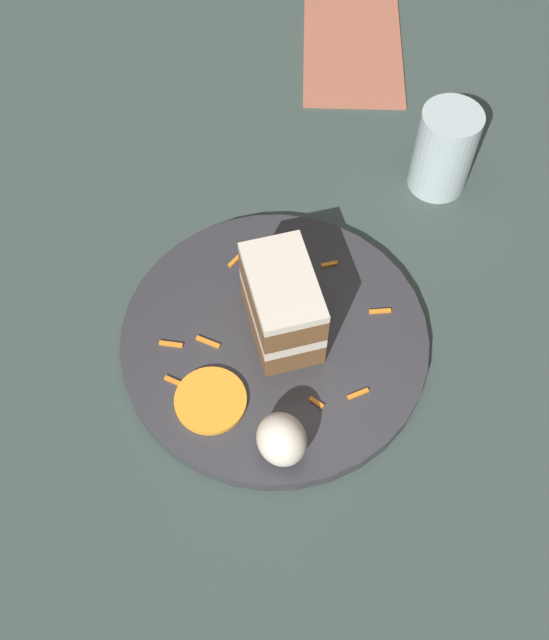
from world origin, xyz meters
The scene contains 9 objects.
ground_plane centered at (0.00, 0.00, 0.00)m, with size 6.00×6.00×0.00m, color black.
dining_table centered at (0.00, 0.00, 0.02)m, with size 1.39×1.19×0.04m, color #384742.
plate centered at (-0.05, 0.01, 0.05)m, with size 0.30×0.30×0.02m, color #333338.
cake_slice centered at (-0.04, 0.00, 0.10)m, with size 0.11×0.08×0.08m.
cream_dollop centered at (-0.16, 0.07, 0.08)m, with size 0.05×0.04×0.05m, color silver.
orange_garnish centered at (-0.08, 0.10, 0.06)m, with size 0.07×0.07×0.01m, color orange.
carrot_shreds_scatter centered at (-0.04, 0.02, 0.06)m, with size 0.20×0.23×0.00m.
drinking_glass centered at (0.04, -0.26, 0.08)m, with size 0.07×0.07×0.10m.
menu_card centered at (0.28, -0.30, 0.04)m, with size 0.13×0.22×0.00m, color #B2664C.
Camera 1 is at (-0.36, 0.20, 0.70)m, focal length 42.00 mm.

